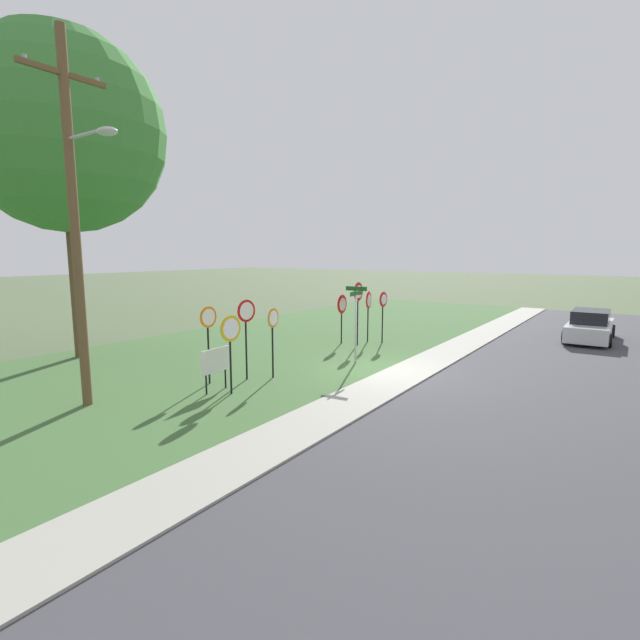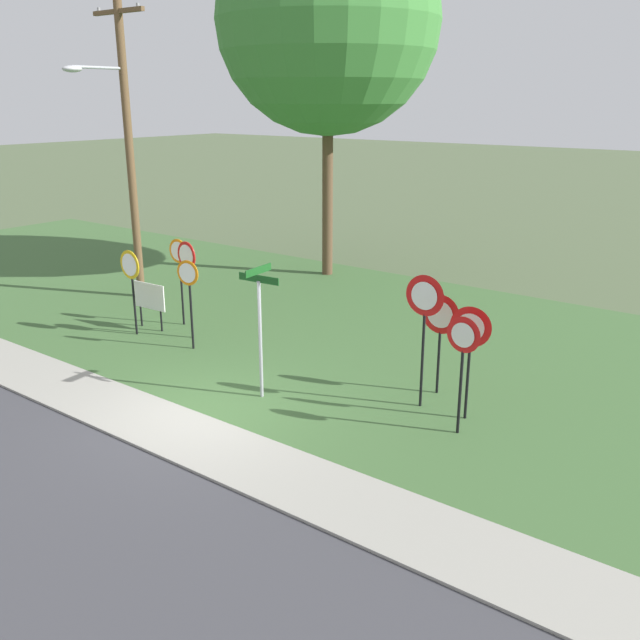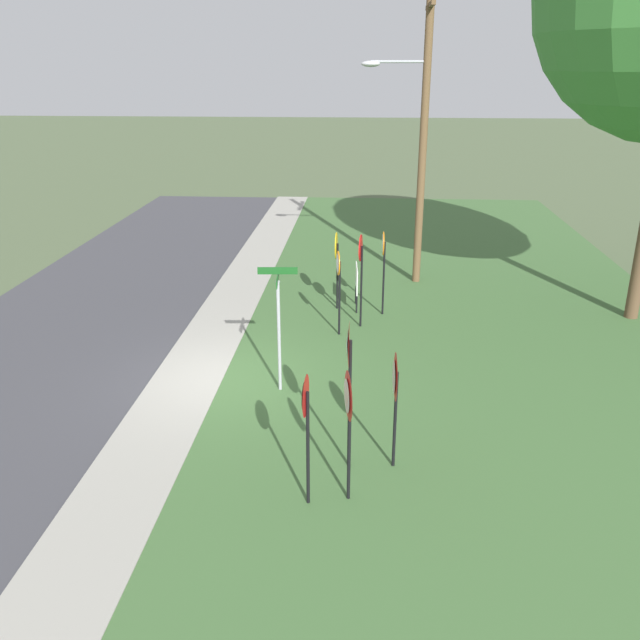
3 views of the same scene
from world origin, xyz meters
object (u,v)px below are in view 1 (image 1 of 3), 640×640
at_px(stop_sign_far_left, 208,329).
at_px(notice_board, 215,363).
at_px(yield_sign_far_right, 383,305).
at_px(yield_sign_far_left, 358,298).
at_px(stop_sign_far_center, 273,328).
at_px(parked_sedan_distant, 590,326).
at_px(utility_pole, 76,210).
at_px(oak_tree_left, 64,132).
at_px(stop_sign_near_right, 231,337).
at_px(street_name_post, 356,317).
at_px(stop_sign_near_left, 246,322).
at_px(yield_sign_near_right, 342,308).
at_px(yield_sign_near_left, 369,304).

distance_m(stop_sign_far_left, notice_board, 1.21).
bearing_deg(yield_sign_far_right, yield_sign_far_left, 155.14).
relative_size(stop_sign_far_center, parked_sedan_distant, 0.49).
height_order(utility_pole, oak_tree_left, oak_tree_left).
relative_size(stop_sign_near_right, utility_pole, 0.24).
relative_size(street_name_post, oak_tree_left, 0.23).
height_order(stop_sign_far_left, parked_sedan_distant, stop_sign_far_left).
relative_size(stop_sign_near_left, yield_sign_near_right, 1.18).
xyz_separation_m(yield_sign_far_left, street_name_post, (-2.84, -1.53, -0.39)).
distance_m(stop_sign_far_left, yield_sign_near_right, 7.67).
xyz_separation_m(stop_sign_near_right, stop_sign_far_left, (0.37, 1.30, 0.07)).
relative_size(yield_sign_near_left, yield_sign_far_right, 1.00).
bearing_deg(yield_sign_far_left, stop_sign_far_center, -177.06).
xyz_separation_m(yield_sign_near_left, yield_sign_far_right, (0.16, -0.64, -0.01)).
xyz_separation_m(stop_sign_near_left, notice_board, (-1.42, -0.11, -0.99)).
bearing_deg(yield_sign_near_left, notice_board, 169.66).
bearing_deg(stop_sign_near_right, stop_sign_far_center, 5.91).
bearing_deg(street_name_post, oak_tree_left, 114.27).
relative_size(yield_sign_near_left, oak_tree_left, 0.19).
relative_size(yield_sign_far_right, notice_board, 1.80).
height_order(utility_pole, notice_board, utility_pole).
distance_m(street_name_post, notice_board, 5.57).
bearing_deg(stop_sign_far_left, stop_sign_near_left, -32.57).
xyz_separation_m(street_name_post, notice_board, (-5.29, 1.54, -0.82)).
height_order(stop_sign_far_center, yield_sign_near_right, stop_sign_far_center).
height_order(yield_sign_far_left, street_name_post, street_name_post).
bearing_deg(yield_sign_far_left, yield_sign_far_right, -29.66).
distance_m(stop_sign_near_left, yield_sign_far_right, 7.88).
bearing_deg(stop_sign_far_left, utility_pole, 160.77).
height_order(stop_sign_near_left, street_name_post, street_name_post).
xyz_separation_m(notice_board, parked_sedan_distant, (15.29, -8.08, -0.23)).
xyz_separation_m(stop_sign_near_right, yield_sign_near_left, (9.05, 0.59, 0.05)).
bearing_deg(utility_pole, stop_sign_near_right, -40.00).
distance_m(stop_sign_near_left, yield_sign_far_left, 6.72).
distance_m(yield_sign_near_left, yield_sign_far_left, 1.03).
bearing_deg(stop_sign_far_left, yield_sign_near_left, -5.65).
bearing_deg(notice_board, utility_pole, 144.45).
xyz_separation_m(yield_sign_far_right, parked_sedan_distant, (6.03, -7.45, -1.06)).
xyz_separation_m(notice_board, oak_tree_left, (0.20, 7.67, 7.38)).
bearing_deg(oak_tree_left, utility_pole, -116.51).
relative_size(yield_sign_far_left, utility_pole, 0.29).
xyz_separation_m(stop_sign_far_center, yield_sign_near_left, (7.07, 0.45, 0.08)).
relative_size(stop_sign_near_left, stop_sign_near_right, 1.12).
height_order(stop_sign_far_center, parked_sedan_distant, stop_sign_far_center).
xyz_separation_m(stop_sign_near_right, parked_sedan_distant, (15.23, -7.50, -1.02)).
relative_size(street_name_post, notice_board, 2.21).
bearing_deg(stop_sign_far_left, yield_sign_far_right, -9.65).
xyz_separation_m(stop_sign_far_left, parked_sedan_distant, (14.86, -8.80, -1.09)).
relative_size(yield_sign_far_left, parked_sedan_distant, 0.59).
distance_m(notice_board, parked_sedan_distant, 17.29).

